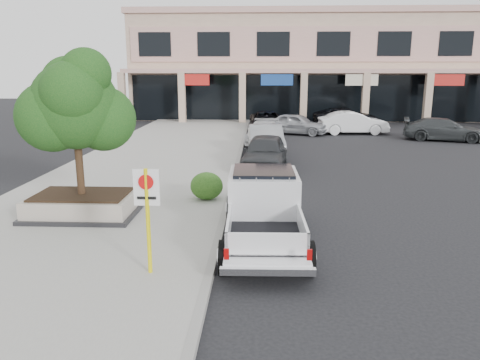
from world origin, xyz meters
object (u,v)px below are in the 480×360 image
at_px(curb_car_a, 265,152).
at_px(curb_car_b, 266,141).
at_px(lot_car_a, 296,124).
at_px(curb_car_c, 263,132).
at_px(planter, 83,205).
at_px(lot_car_d, 346,117).
at_px(no_parking_sign, 147,207).
at_px(lot_car_b, 353,123).
at_px(curb_car_d, 267,121).
at_px(lot_car_e, 346,119).
at_px(planter_tree, 81,106).
at_px(pickup_truck, 264,211).
at_px(lot_car_c, 444,129).

height_order(curb_car_a, curb_car_b, curb_car_b).
bearing_deg(lot_car_a, curb_car_c, 171.52).
bearing_deg(planter, lot_car_a, 68.13).
relative_size(curb_car_b, lot_car_d, 0.93).
distance_m(curb_car_a, curb_car_b, 3.48).
distance_m(no_parking_sign, curb_car_c, 19.58).
distance_m(no_parking_sign, lot_car_d, 29.94).
bearing_deg(lot_car_b, curb_car_c, 120.37).
height_order(curb_car_d, lot_car_e, curb_car_d).
bearing_deg(lot_car_d, planter, 152.89).
distance_m(planter_tree, curb_car_b, 12.40).
relative_size(planter, curb_car_a, 0.69).
bearing_deg(curb_car_d, curb_car_b, -93.85).
relative_size(planter_tree, lot_car_b, 0.84).
bearing_deg(no_parking_sign, curb_car_b, 80.03).
xyz_separation_m(planter_tree, curb_car_d, (5.62, 21.12, -2.70)).
distance_m(lot_car_b, lot_car_e, 3.74).
height_order(no_parking_sign, curb_car_b, no_parking_sign).
bearing_deg(curb_car_c, planter, -103.16).
height_order(planter, lot_car_b, lot_car_b).
bearing_deg(lot_car_d, curb_car_a, 157.99).
distance_m(planter_tree, lot_car_a, 20.88).
bearing_deg(lot_car_a, lot_car_d, -18.31).
relative_size(curb_car_d, lot_car_b, 1.08).
relative_size(pickup_truck, curb_car_b, 1.16).
bearing_deg(no_parking_sign, curb_car_c, 82.64).
distance_m(no_parking_sign, curb_car_a, 11.76).
distance_m(planter, lot_car_d, 27.38).
height_order(curb_car_a, lot_car_a, curb_car_a).
height_order(planter, lot_car_e, lot_car_e).
bearing_deg(planter_tree, lot_car_d, 63.79).
relative_size(curb_car_b, lot_car_c, 0.99).
bearing_deg(lot_car_c, no_parking_sign, 161.92).
relative_size(lot_car_a, lot_car_c, 0.88).
height_order(lot_car_c, lot_car_d, lot_car_d).
distance_m(no_parking_sign, lot_car_b, 25.31).
height_order(curb_car_c, lot_car_d, lot_car_d).
bearing_deg(no_parking_sign, pickup_truck, 41.45).
distance_m(pickup_truck, curb_car_b, 12.74).
xyz_separation_m(planter, curb_car_a, (5.52, 7.51, 0.31)).
height_order(pickup_truck, curb_car_a, pickup_truck).
bearing_deg(curb_car_c, no_parking_sign, -91.03).
distance_m(planter, curb_car_c, 16.39).
distance_m(pickup_truck, lot_car_a, 21.29).
bearing_deg(lot_car_d, lot_car_c, -148.52).
distance_m(curb_car_a, curb_car_c, 7.95).
height_order(planter_tree, curb_car_d, planter_tree).
bearing_deg(curb_car_a, curb_car_c, 96.65).
relative_size(curb_car_b, lot_car_b, 1.02).
height_order(lot_car_b, lot_car_e, lot_car_b).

